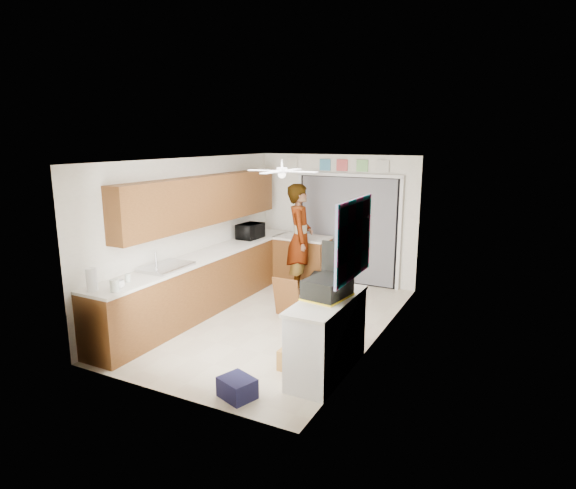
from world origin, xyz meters
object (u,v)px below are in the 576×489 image
at_px(microwave, 250,231).
at_px(suitcase, 327,288).
at_px(paper_towel_roll, 92,280).
at_px(navy_crate, 237,388).
at_px(cardboard_box, 297,360).
at_px(dog, 316,283).
at_px(cup, 119,284).
at_px(man, 300,238).

xyz_separation_m(microwave, suitcase, (2.63, -2.54, -0.02)).
bearing_deg(paper_towel_roll, navy_crate, 1.37).
bearing_deg(suitcase, navy_crate, -112.46).
xyz_separation_m(cardboard_box, dog, (-0.97, 2.78, 0.10)).
bearing_deg(navy_crate, cardboard_box, 71.20).
bearing_deg(paper_towel_roll, cup, 45.66).
bearing_deg(cup, cardboard_box, 18.15).
bearing_deg(cup, man, 76.95).
bearing_deg(cardboard_box, navy_crate, -108.80).
relative_size(cardboard_box, navy_crate, 1.11).
relative_size(suitcase, cardboard_box, 1.36).
distance_m(microwave, dog, 1.59).
height_order(cardboard_box, man, man).
height_order(microwave, cardboard_box, microwave).
height_order(cup, navy_crate, cup).
bearing_deg(cardboard_box, suitcase, 26.98).
bearing_deg(suitcase, cup, -152.47).
bearing_deg(cup, dog, 71.01).
bearing_deg(dog, man, 155.79).
distance_m(microwave, suitcase, 3.65).
bearing_deg(microwave, dog, -85.38).
xyz_separation_m(paper_towel_roll, man, (1.05, 3.80, -0.08)).
bearing_deg(microwave, suitcase, -132.58).
bearing_deg(navy_crate, cup, 174.60).
relative_size(navy_crate, man, 0.19).
bearing_deg(navy_crate, dog, 100.32).
relative_size(cup, suitcase, 0.24).
bearing_deg(man, cardboard_box, -178.44).
distance_m(navy_crate, man, 3.99).
bearing_deg(man, dog, -126.68).
relative_size(suitcase, man, 0.28).
bearing_deg(cardboard_box, dog, 109.24).
relative_size(microwave, cardboard_box, 1.25).
distance_m(cardboard_box, navy_crate, 0.94).
relative_size(microwave, cup, 3.81).
height_order(microwave, dog, microwave).
bearing_deg(cardboard_box, paper_towel_roll, -158.59).
relative_size(cardboard_box, dog, 0.72).
height_order(navy_crate, dog, dog).
xyz_separation_m(paper_towel_roll, dog, (1.42, 3.71, -0.86)).
xyz_separation_m(navy_crate, dog, (-0.67, 3.66, 0.11)).
height_order(cardboard_box, navy_crate, cardboard_box).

